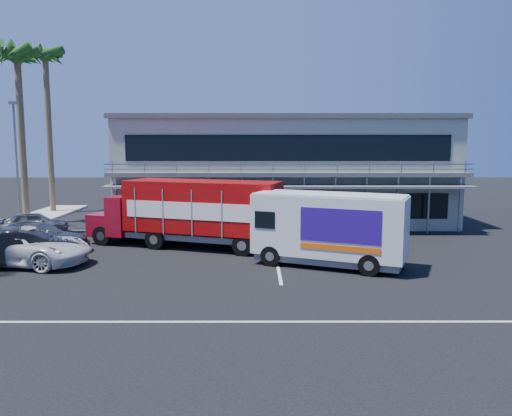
{
  "coord_description": "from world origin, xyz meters",
  "views": [
    {
      "loc": [
        0.98,
        -20.82,
        5.48
      ],
      "look_at": [
        1.02,
        3.65,
        2.3
      ],
      "focal_mm": 35.0,
      "sensor_mm": 36.0,
      "label": 1
    }
  ],
  "objects": [
    {
      "name": "palm_f",
      "position": [
        -15.1,
        18.5,
        11.47
      ],
      "size": [
        2.8,
        2.8,
        13.25
      ],
      "color": "brown",
      "rests_on": "ground"
    },
    {
      "name": "building",
      "position": [
        3.0,
        14.94,
        3.66
      ],
      "size": [
        22.4,
        12.0,
        7.3
      ],
      "color": "gray",
      "rests_on": "ground"
    },
    {
      "name": "parked_car_e",
      "position": [
        -12.5,
        9.26,
        0.67
      ],
      "size": [
        4.25,
        2.72,
        1.35
      ],
      "primitive_type": "imported",
      "rotation": [
        0.0,
        0.0,
        1.88
      ],
      "color": "gray",
      "rests_on": "ground"
    },
    {
      "name": "parked_car_c",
      "position": [
        -9.5,
        1.38,
        0.84
      ],
      "size": [
        6.44,
        3.89,
        1.67
      ],
      "primitive_type": "imported",
      "rotation": [
        0.0,
        0.0,
        1.38
      ],
      "color": "silver",
      "rests_on": "ground"
    },
    {
      "name": "parked_car_d",
      "position": [
        -10.02,
        4.0,
        0.75
      ],
      "size": [
        5.25,
        2.37,
        1.49
      ],
      "primitive_type": "imported",
      "rotation": [
        0.0,
        0.0,
        1.52
      ],
      "color": "#303340",
      "rests_on": "ground"
    },
    {
      "name": "light_pole_far",
      "position": [
        -14.2,
        11.0,
        4.5
      ],
      "size": [
        0.5,
        0.25,
        8.09
      ],
      "color": "gray",
      "rests_on": "ground"
    },
    {
      "name": "ground",
      "position": [
        0.0,
        0.0,
        0.0
      ],
      "size": [
        120.0,
        120.0,
        0.0
      ],
      "primitive_type": "plane",
      "color": "black",
      "rests_on": "ground"
    },
    {
      "name": "red_truck",
      "position": [
        -2.46,
        5.23,
        1.94
      ],
      "size": [
        10.73,
        5.62,
        3.54
      ],
      "rotation": [
        0.0,
        0.0,
        -0.32
      ],
      "color": "maroon",
      "rests_on": "ground"
    },
    {
      "name": "palm_e",
      "position": [
        -14.7,
        13.0,
        10.57
      ],
      "size": [
        2.8,
        2.8,
        12.25
      ],
      "color": "brown",
      "rests_on": "ground"
    },
    {
      "name": "white_van",
      "position": [
        4.27,
        1.09,
        1.73
      ],
      "size": [
        7.05,
        4.74,
        3.27
      ],
      "rotation": [
        0.0,
        0.0,
        -0.4
      ],
      "color": "silver",
      "rests_on": "ground"
    },
    {
      "name": "parked_car_b",
      "position": [
        -9.5,
        1.2,
        0.85
      ],
      "size": [
        5.42,
        3.77,
        1.69
      ],
      "primitive_type": "imported",
      "rotation": [
        0.0,
        0.0,
        2.0
      ],
      "color": "black",
      "rests_on": "ground"
    }
  ]
}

